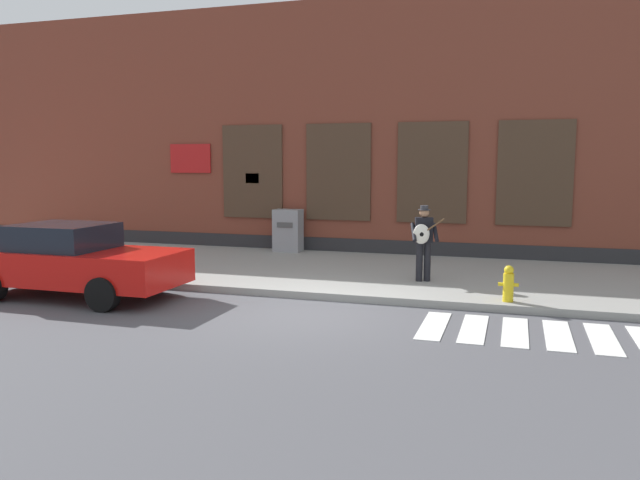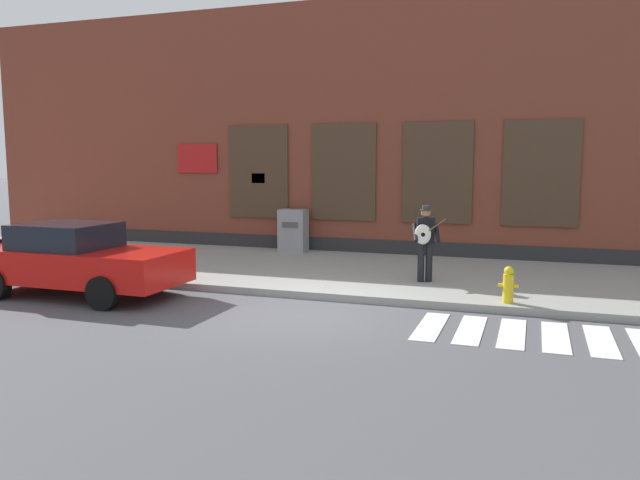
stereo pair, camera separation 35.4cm
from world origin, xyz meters
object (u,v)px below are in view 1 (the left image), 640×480
object	(u,v)px
red_car	(72,261)
busker	(423,238)
utility_box	(288,230)
fire_hydrant	(508,284)

from	to	relation	value
red_car	busker	distance (m)	7.52
red_car	busker	size ratio (longest dim) A/B	2.72
red_car	utility_box	distance (m)	7.00
red_car	utility_box	xyz separation A→B (m)	(2.33, 6.60, 0.01)
busker	fire_hydrant	bearing A→B (deg)	-39.69
busker	utility_box	size ratio (longest dim) A/B	1.36
red_car	busker	xyz separation A→B (m)	(6.83, 3.12, 0.35)
utility_box	fire_hydrant	distance (m)	8.09
utility_box	fire_hydrant	size ratio (longest dim) A/B	1.78
busker	fire_hydrant	world-z (taller)	busker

